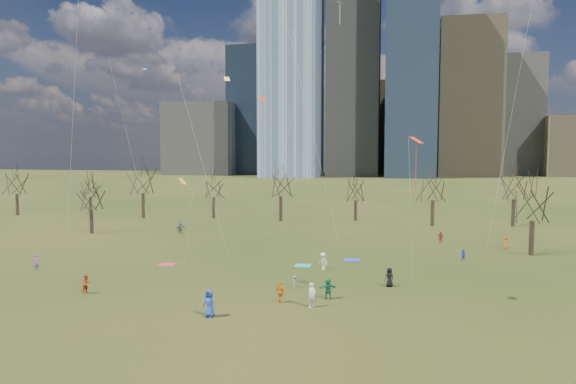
% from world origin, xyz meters
% --- Properties ---
extents(ground, '(500.00, 500.00, 0.00)m').
position_xyz_m(ground, '(0.00, 0.00, 0.00)').
color(ground, black).
rests_on(ground, ground).
extents(downtown_skyline, '(212.50, 78.00, 118.00)m').
position_xyz_m(downtown_skyline, '(-2.43, 210.64, 39.01)').
color(downtown_skyline, slate).
rests_on(downtown_skyline, ground).
extents(bare_tree_row, '(113.04, 29.80, 9.50)m').
position_xyz_m(bare_tree_row, '(-0.09, 37.22, 6.12)').
color(bare_tree_row, black).
rests_on(bare_tree_row, ground).
extents(blanket_teal, '(1.60, 1.50, 0.03)m').
position_xyz_m(blanket_teal, '(2.38, 7.77, 0.01)').
color(blanket_teal, teal).
rests_on(blanket_teal, ground).
extents(blanket_navy, '(1.60, 1.50, 0.03)m').
position_xyz_m(blanket_navy, '(6.97, 11.30, 0.01)').
color(blanket_navy, '#2639B5').
rests_on(blanket_navy, ground).
extents(blanket_crimson, '(1.60, 1.50, 0.03)m').
position_xyz_m(blanket_crimson, '(-11.07, 5.50, 0.01)').
color(blanket_crimson, '#C72743').
rests_on(blanket_crimson, ground).
extents(person_0, '(1.06, 0.84, 1.90)m').
position_xyz_m(person_0, '(-1.11, -9.24, 0.95)').
color(person_0, '#263FA4').
rests_on(person_0, ground).
extents(person_1, '(0.76, 0.79, 1.82)m').
position_xyz_m(person_1, '(5.43, -5.66, 0.91)').
color(person_1, white).
rests_on(person_1, ground).
extents(person_2, '(0.81, 0.91, 1.55)m').
position_xyz_m(person_2, '(-12.75, -5.69, 0.77)').
color(person_2, '#A93318').
rests_on(person_2, ground).
extents(person_3, '(0.45, 0.71, 1.05)m').
position_xyz_m(person_3, '(3.20, -0.68, 0.53)').
color(person_3, slate).
rests_on(person_3, ground).
extents(person_4, '(1.03, 0.81, 1.64)m').
position_xyz_m(person_4, '(2.95, -4.99, 0.82)').
color(person_4, orange).
rests_on(person_4, ground).
extents(person_5, '(1.58, 1.00, 1.62)m').
position_xyz_m(person_5, '(6.29, -3.25, 0.81)').
color(person_5, '#176A44').
rests_on(person_5, ground).
extents(person_6, '(0.94, 0.86, 1.61)m').
position_xyz_m(person_6, '(10.89, 1.35, 0.81)').
color(person_6, black).
rests_on(person_6, ground).
extents(person_7, '(0.42, 0.59, 1.55)m').
position_xyz_m(person_7, '(-22.27, 0.68, 0.77)').
color(person_7, '#914E9C').
rests_on(person_7, ground).
extents(person_8, '(0.75, 0.73, 1.21)m').
position_xyz_m(person_8, '(18.31, 13.35, 0.61)').
color(person_8, '#2A43B9').
rests_on(person_8, ground).
extents(person_9, '(1.22, 1.15, 1.66)m').
position_xyz_m(person_9, '(4.57, 6.49, 0.83)').
color(person_9, silver).
rests_on(person_9, ground).
extents(person_10, '(0.89, 0.44, 1.47)m').
position_xyz_m(person_10, '(16.93, 23.79, 0.74)').
color(person_10, '#B0192E').
rests_on(person_10, ground).
extents(person_11, '(1.49, 1.33, 1.64)m').
position_xyz_m(person_11, '(-17.76, 24.20, 0.82)').
color(person_11, slate).
rests_on(person_11, ground).
extents(person_12, '(0.70, 0.81, 1.40)m').
position_xyz_m(person_12, '(24.09, 21.42, 0.70)').
color(person_12, '#CF5617').
rests_on(person_12, ground).
extents(person_13, '(0.66, 0.70, 1.60)m').
position_xyz_m(person_13, '(-18.99, 26.72, 0.80)').
color(person_13, '#1A754A').
rests_on(person_13, ground).
extents(kites_airborne, '(67.59, 37.26, 29.49)m').
position_xyz_m(kites_airborne, '(1.08, 6.69, 13.74)').
color(kites_airborne, red).
rests_on(kites_airborne, ground).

